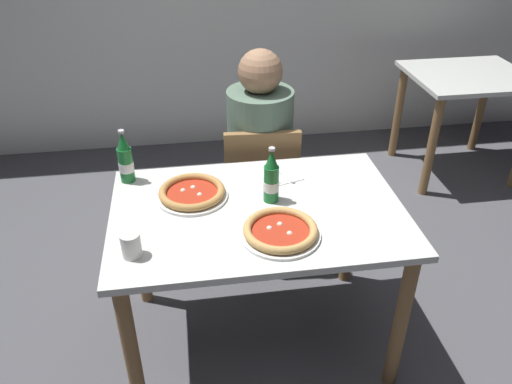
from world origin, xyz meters
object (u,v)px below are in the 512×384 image
diner_seated (260,164)px  beer_bottle_left (125,160)px  dining_table_background (465,96)px  chair_behind_table (260,185)px  pizza_marinara_far (280,231)px  beer_bottle_center (271,179)px  paper_cup (131,245)px  pizza_margherita_near (192,193)px  dining_table_main (258,231)px  napkin_with_cutlery (277,174)px

diner_seated → beer_bottle_left: size_ratio=4.89×
dining_table_background → diner_seated: bearing=-154.7°
chair_behind_table → pizza_marinara_far: chair_behind_table is taller
dining_table_background → beer_bottle_left: 2.49m
beer_bottle_center → paper_cup: bearing=-152.9°
chair_behind_table → beer_bottle_left: 0.80m
pizza_margherita_near → pizza_marinara_far: 0.45m
dining_table_background → beer_bottle_left: bearing=-153.8°
dining_table_main → diner_seated: diner_seated is taller
beer_bottle_left → paper_cup: (0.05, -0.54, -0.06)m
chair_behind_table → napkin_with_cutlery: 0.44m
dining_table_main → dining_table_background: (1.69, 1.40, -0.04)m
pizza_margherita_near → paper_cup: paper_cup is taller
diner_seated → beer_bottle_center: diner_seated is taller
pizza_marinara_far → beer_bottle_left: 0.78m
pizza_margherita_near → beer_bottle_center: size_ratio=1.23×
beer_bottle_left → napkin_with_cutlery: beer_bottle_left is taller
dining_table_main → beer_bottle_left: bearing=150.1°
diner_seated → pizza_margherita_near: diner_seated is taller
diner_seated → pizza_marinara_far: size_ratio=3.91×
napkin_with_cutlery → dining_table_main: bearing=-116.5°
dining_table_main → pizza_marinara_far: pizza_marinara_far is taller
pizza_margherita_near → beer_bottle_center: beer_bottle_center is taller
chair_behind_table → napkin_with_cutlery: size_ratio=3.80×
pizza_margherita_near → beer_bottle_center: (0.33, -0.07, 0.08)m
chair_behind_table → pizza_marinara_far: bearing=90.2°
chair_behind_table → pizza_marinara_far: 0.85m
dining_table_main → pizza_marinara_far: bearing=-73.5°
diner_seated → beer_bottle_left: (-0.65, -0.35, 0.27)m
chair_behind_table → diner_seated: bearing=-91.5°
chair_behind_table → beer_bottle_left: beer_bottle_left is taller
beer_bottle_center → napkin_with_cutlery: bearing=72.3°
beer_bottle_center → dining_table_main: bearing=-138.6°
chair_behind_table → paper_cup: bearing=58.2°
dining_table_background → paper_cup: size_ratio=8.42×
beer_bottle_left → pizza_marinara_far: bearing=-40.1°
dining_table_background → pizza_margherita_near: (-1.95, -1.27, 0.18)m
dining_table_background → beer_bottle_left: beer_bottle_left is taller
pizza_margherita_near → pizza_marinara_far: size_ratio=0.98×
beer_bottle_center → beer_bottle_left: bearing=157.2°
beer_bottle_left → paper_cup: size_ratio=2.60×
diner_seated → paper_cup: size_ratio=12.73×
diner_seated → chair_behind_table: bearing=-95.4°
napkin_with_cutlery → paper_cup: (-0.62, -0.49, 0.04)m
diner_seated → napkin_with_cutlery: diner_seated is taller
pizza_marinara_far → napkin_with_cutlery: bearing=80.9°
dining_table_main → napkin_with_cutlery: size_ratio=5.36×
pizza_marinara_far → paper_cup: 0.55m
beer_bottle_left → diner_seated: bearing=28.2°
pizza_marinara_far → beer_bottle_left: bearing=139.9°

